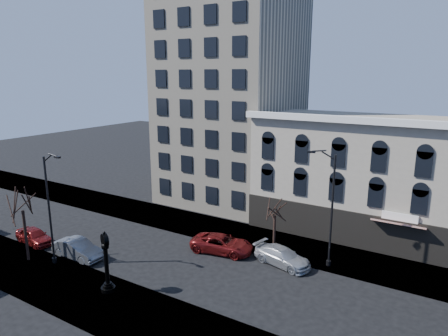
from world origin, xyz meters
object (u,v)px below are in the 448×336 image
Objects in this scene: car_near_b at (78,249)px; street_lamp_near at (51,180)px; street_clock at (106,264)px; car_near_a at (34,236)px.

street_lamp_near is at bearing 176.93° from car_near_b.
car_near_b is at bearing -178.51° from street_clock.
car_near_a is 0.89× the size of car_near_b.
street_clock is 7.41m from car_near_b.
street_lamp_near is 2.18× the size of car_near_a.
street_lamp_near is 7.09m from car_near_b.
street_lamp_near reaches higher than car_near_b.
car_near_a is at bearing -167.96° from street_clock.
car_near_b reaches higher than car_near_a.
car_near_a is at bearing 90.71° from car_near_b.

